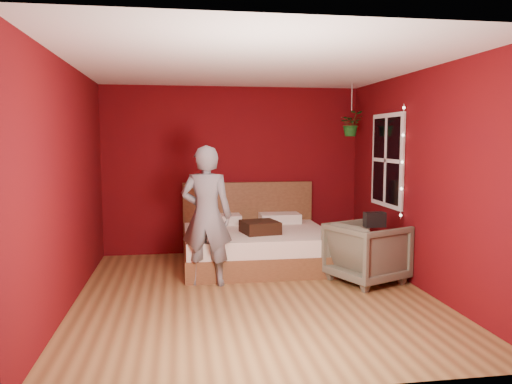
% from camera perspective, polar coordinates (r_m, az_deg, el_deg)
% --- Properties ---
extents(floor, '(4.50, 4.50, 0.00)m').
position_cam_1_polar(floor, '(5.87, -0.20, -11.64)').
color(floor, olive).
rests_on(floor, ground).
extents(room_walls, '(4.04, 4.54, 2.62)m').
position_cam_1_polar(room_walls, '(5.60, -0.21, 4.96)').
color(room_walls, '#5A090B').
rests_on(room_walls, ground).
extents(window, '(0.05, 0.97, 1.27)m').
position_cam_1_polar(window, '(7.02, 14.74, 3.52)').
color(window, white).
rests_on(window, room_walls).
extents(fairy_lights, '(0.04, 0.04, 1.45)m').
position_cam_1_polar(fairy_lights, '(6.54, 16.37, 3.30)').
color(fairy_lights, silver).
rests_on(fairy_lights, room_walls).
extents(bed, '(2.03, 1.73, 1.12)m').
position_cam_1_polar(bed, '(7.20, -0.09, -5.93)').
color(bed, brown).
rests_on(bed, ground).
extents(person, '(0.70, 0.54, 1.71)m').
position_cam_1_polar(person, '(6.11, -5.68, -2.71)').
color(person, slate).
rests_on(person, ground).
extents(armchair, '(1.08, 1.07, 0.75)m').
position_cam_1_polar(armchair, '(6.43, 12.56, -6.75)').
color(armchair, '#676551').
rests_on(armchair, ground).
extents(handbag, '(0.25, 0.12, 0.18)m').
position_cam_1_polar(handbag, '(6.06, 13.40, -3.08)').
color(handbag, black).
rests_on(handbag, armchair).
extents(throw_pillow, '(0.54, 0.54, 0.17)m').
position_cam_1_polar(throw_pillow, '(6.83, 0.46, -4.04)').
color(throw_pillow, black).
rests_on(throw_pillow, bed).
extents(hanging_plant, '(0.37, 0.34, 0.77)m').
position_cam_1_polar(hanging_plant, '(7.54, 10.84, 7.67)').
color(hanging_plant, silver).
rests_on(hanging_plant, room_walls).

